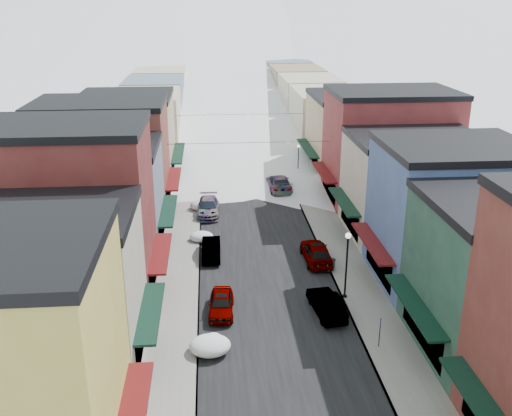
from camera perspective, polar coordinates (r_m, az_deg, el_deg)
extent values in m
cube|color=black|center=(78.80, -1.74, 5.60)|extent=(10.00, 160.00, 0.01)
cube|color=gray|center=(78.72, -6.56, 5.51)|extent=(3.20, 160.00, 0.15)
cube|color=gray|center=(79.39, 3.05, 5.74)|extent=(3.20, 160.00, 0.15)
cube|color=slate|center=(78.69, -5.43, 5.55)|extent=(0.10, 160.00, 0.15)
cube|color=slate|center=(79.20, 1.93, 5.72)|extent=(0.10, 160.00, 0.15)
cube|color=#5F1010|center=(26.41, -12.26, -19.52)|extent=(1.20, 7.22, 0.15)
cube|color=#B8AB94|center=(33.80, -20.24, -8.23)|extent=(10.00, 8.00, 9.00)
cube|color=black|center=(31.92, -21.26, -0.68)|extent=(10.20, 8.20, 0.50)
cube|color=black|center=(33.35, -10.52, -10.18)|extent=(1.20, 6.80, 0.15)
cube|color=maroon|center=(40.37, -18.39, -0.98)|extent=(11.00, 8.00, 12.00)
cube|color=black|center=(38.67, -19.41, 7.69)|extent=(11.20, 8.20, 0.50)
cube|color=#5F1010|center=(40.43, -9.51, -4.45)|extent=(1.20, 6.80, 0.15)
cube|color=slate|center=(48.66, -15.43, 0.72)|extent=(10.00, 9.00, 8.50)
cube|color=black|center=(47.40, -15.94, 5.85)|extent=(10.20, 9.20, 0.50)
cube|color=black|center=(48.27, -8.78, -0.25)|extent=(1.20, 7.65, 0.15)
cube|color=brown|center=(57.01, -14.99, 4.65)|extent=(12.00, 9.00, 10.50)
cube|color=black|center=(55.85, -15.50, 10.09)|extent=(12.20, 9.20, 0.50)
cube|color=#5F1010|center=(56.77, -8.23, 2.91)|extent=(1.20, 7.65, 0.15)
cube|color=tan|center=(66.55, -12.70, 6.58)|extent=(10.00, 11.00, 9.50)
cube|color=black|center=(65.59, -13.04, 10.82)|extent=(10.20, 11.20, 0.50)
cube|color=black|center=(66.38, -7.79, 5.47)|extent=(1.20, 9.35, 0.15)
cube|color=black|center=(27.91, 22.03, -18.23)|extent=(1.20, 7.65, 0.15)
cube|color=#204335|center=(36.39, 24.13, -6.71)|extent=(10.00, 9.00, 9.00)
cube|color=black|center=(34.71, 15.57, -9.34)|extent=(1.20, 7.65, 0.15)
cube|color=#405A91|center=(43.55, 18.79, -0.89)|extent=(10.00, 9.00, 10.00)
cube|color=black|center=(42.04, 19.59, 5.80)|extent=(10.20, 9.20, 0.50)
cube|color=#5F1010|center=(42.33, 11.53, -3.43)|extent=(1.20, 7.65, 0.15)
cube|color=#C4B29E|center=(51.83, 15.42, 1.91)|extent=(11.00, 9.00, 8.50)
cube|color=black|center=(50.65, 15.89, 6.75)|extent=(11.20, 9.20, 0.50)
cube|color=black|center=(50.42, 8.78, 0.65)|extent=(1.20, 7.65, 0.15)
cube|color=maroon|center=(59.82, 13.13, 5.77)|extent=(12.00, 9.00, 11.00)
cube|color=black|center=(58.70, 13.58, 11.21)|extent=(12.20, 9.20, 0.50)
cube|color=#5F1010|center=(58.77, 6.80, 3.58)|extent=(1.20, 7.65, 0.15)
cube|color=tan|center=(69.11, 9.82, 7.06)|extent=(10.00, 11.00, 9.00)
cube|color=black|center=(68.21, 10.06, 10.95)|extent=(10.20, 11.20, 0.50)
cube|color=black|center=(68.24, 5.17, 5.98)|extent=(1.20, 9.35, 0.15)
cube|color=gray|center=(80.20, -10.90, 8.43)|extent=(9.00, 13.00, 8.00)
cube|color=gray|center=(81.43, 7.08, 8.82)|extent=(9.00, 13.00, 8.00)
cube|color=gray|center=(93.89, -10.07, 10.17)|extent=(9.00, 13.00, 8.00)
cube|color=gray|center=(94.95, 5.38, 10.50)|extent=(9.00, 13.00, 8.00)
cube|color=gray|center=(107.66, -9.45, 11.47)|extent=(9.00, 13.00, 8.00)
cube|color=gray|center=(108.58, 4.09, 11.76)|extent=(9.00, 13.00, 8.00)
cube|color=gray|center=(121.49, -8.97, 12.47)|extent=(9.00, 13.00, 8.00)
cube|color=gray|center=(122.31, 3.08, 12.73)|extent=(9.00, 13.00, 8.00)
cube|color=silver|center=(241.58, -4.00, 16.88)|extent=(360.00, 40.00, 12.00)
cone|color=white|center=(292.32, -10.48, 19.34)|extent=(300.00, 300.00, 34.00)
cone|color=white|center=(295.59, 10.28, 18.97)|extent=(320.00, 320.00, 30.00)
cylinder|color=black|center=(57.93, -0.71, 6.55)|extent=(16.40, 0.04, 0.04)
cylinder|color=black|center=(72.56, -1.57, 9.34)|extent=(16.40, 0.04, 0.04)
imported|color=#9FA1A7|center=(38.74, -3.49, -9.52)|extent=(1.87, 4.15, 1.38)
imported|color=black|center=(46.67, -4.50, -4.12)|extent=(1.55, 4.26, 1.40)
imported|color=#9DA0A4|center=(55.77, -4.82, 0.09)|extent=(2.26, 5.27, 1.51)
imported|color=black|center=(38.86, 7.05, -9.46)|extent=(2.09, 4.67, 1.49)
imported|color=gray|center=(45.99, 6.05, -4.35)|extent=(2.13, 5.04, 1.70)
imported|color=black|center=(62.64, 2.31, 2.52)|extent=(2.53, 5.98, 1.72)
imported|color=gray|center=(69.07, -2.19, 4.06)|extent=(1.87, 4.07, 1.35)
imported|color=silver|center=(92.42, -1.83, 8.29)|extent=(2.78, 5.77, 1.58)
cylinder|color=black|center=(35.63, 12.27, -12.07)|extent=(0.05, 0.05, 1.95)
cube|color=navy|center=(35.26, 12.36, -11.09)|extent=(0.08, 0.26, 0.35)
cylinder|color=#525456|center=(44.62, 7.62, -5.64)|extent=(0.47, 0.47, 0.81)
cylinder|color=black|center=(44.44, 7.64, -5.15)|extent=(0.51, 0.51, 0.05)
cylinder|color=black|center=(41.06, 8.85, -8.68)|extent=(0.34, 0.34, 0.11)
cylinder|color=black|center=(40.06, 9.02, -5.93)|extent=(0.13, 0.13, 4.50)
sphere|color=white|center=(39.06, 9.21, -2.75)|extent=(0.40, 0.40, 0.40)
cylinder|color=black|center=(67.28, 4.20, 3.15)|extent=(0.27, 0.27, 0.09)
cylinder|color=black|center=(66.79, 4.24, 4.58)|extent=(0.11, 0.11, 3.59)
sphere|color=white|center=(66.29, 4.28, 6.19)|extent=(0.32, 0.32, 0.32)
ellipsoid|color=white|center=(34.89, -4.63, -13.56)|extent=(2.50, 2.11, 1.06)
ellipsoid|color=white|center=(36.03, -4.31, -12.84)|extent=(1.07, 0.96, 0.53)
ellipsoid|color=white|center=(49.77, -5.46, -2.88)|extent=(2.06, 1.74, 0.87)
ellipsoid|color=white|center=(50.96, -5.22, -2.57)|extent=(0.88, 0.79, 0.44)
ellipsoid|color=white|center=(57.04, -5.35, 0.30)|extent=(2.56, 2.16, 1.08)
ellipsoid|color=white|center=(58.26, -5.14, 0.46)|extent=(1.09, 0.98, 0.55)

